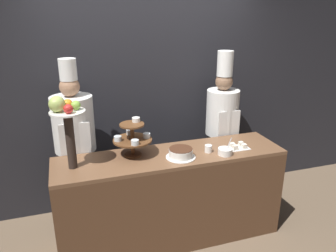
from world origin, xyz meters
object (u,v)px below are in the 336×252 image
at_px(cake_square_tray, 238,146).
at_px(chef_center_left, 222,125).
at_px(cake_round, 181,153).
at_px(chef_left, 75,141).
at_px(cup_white, 208,149).
at_px(fruit_pedestal, 66,119).
at_px(serving_bowl_near, 225,151).
at_px(tiered_stand, 133,137).

bearing_deg(cake_square_tray, chef_center_left, 80.17).
distance_m(cake_round, chef_left, 1.08).
relative_size(chef_left, chef_center_left, 0.99).
bearing_deg(cake_square_tray, cup_white, 178.91).
bearing_deg(cup_white, chef_center_left, 52.70).
distance_m(fruit_pedestal, cake_square_tray, 1.64).
bearing_deg(fruit_pedestal, serving_bowl_near, -6.79).
xyz_separation_m(cake_square_tray, serving_bowl_near, (-0.19, -0.10, 0.01)).
height_order(chef_left, chef_center_left, chef_center_left).
distance_m(serving_bowl_near, chef_center_left, 0.71).
height_order(cup_white, chef_center_left, chef_center_left).
bearing_deg(chef_center_left, fruit_pedestal, -164.08).
xyz_separation_m(cup_white, chef_left, (-1.20, 0.54, 0.02)).
bearing_deg(cup_white, serving_bowl_near, -38.86).
bearing_deg(chef_left, serving_bowl_near, -25.85).
height_order(fruit_pedestal, chef_center_left, chef_center_left).
height_order(cup_white, serving_bowl_near, serving_bowl_near).
distance_m(fruit_pedestal, chef_center_left, 1.79).
xyz_separation_m(fruit_pedestal, cake_round, (0.97, -0.10, -0.40)).
xyz_separation_m(tiered_stand, chef_left, (-0.50, 0.39, -0.13)).
bearing_deg(tiered_stand, cake_round, -23.93).
distance_m(cup_white, serving_bowl_near, 0.16).
bearing_deg(serving_bowl_near, cup_white, 141.14).
bearing_deg(cup_white, cake_round, -173.76).
bearing_deg(chef_center_left, serving_bowl_near, -114.03).
height_order(tiered_stand, fruit_pedestal, fruit_pedestal).
bearing_deg(cup_white, tiered_stand, 168.00).
height_order(tiered_stand, cake_square_tray, tiered_stand).
height_order(tiered_stand, serving_bowl_near, tiered_stand).
bearing_deg(fruit_pedestal, cake_round, -5.64).
height_order(fruit_pedestal, cup_white, fruit_pedestal).
xyz_separation_m(cake_square_tray, chef_center_left, (0.10, 0.55, 0.03)).
relative_size(cake_round, chef_left, 0.15).
bearing_deg(cake_round, tiered_stand, 156.07).
bearing_deg(cake_square_tray, fruit_pedestal, 177.47).
height_order(cake_round, cup_white, cake_round).
xyz_separation_m(fruit_pedestal, cake_square_tray, (1.58, -0.07, -0.42)).
distance_m(cake_round, chef_center_left, 0.91).
bearing_deg(tiered_stand, fruit_pedestal, -171.43).
height_order(fruit_pedestal, serving_bowl_near, fruit_pedestal).
relative_size(fruit_pedestal, cake_round, 2.33).
distance_m(tiered_stand, chef_center_left, 1.19).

